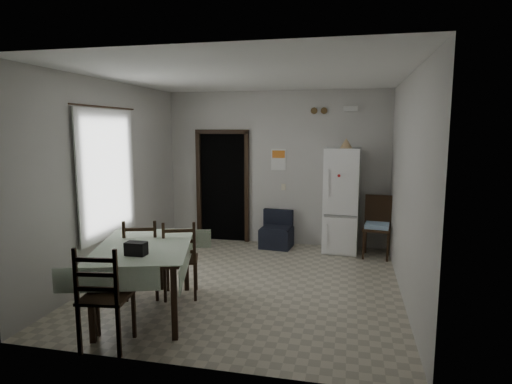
{
  "coord_description": "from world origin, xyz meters",
  "views": [
    {
      "loc": [
        1.38,
        -5.73,
        2.2
      ],
      "look_at": [
        0.0,
        0.5,
        1.25
      ],
      "focal_mm": 30.0,
      "sensor_mm": 36.0,
      "label": 1
    }
  ],
  "objects_px": {
    "fridge": "(342,200)",
    "corner_chair": "(377,227)",
    "dining_chair_far_left": "(144,257)",
    "dining_table": "(145,279)",
    "dining_chair_far_right": "(181,258)",
    "navy_seat": "(276,229)",
    "dining_chair_near_head": "(106,295)"
  },
  "relations": [
    {
      "from": "dining_table",
      "to": "dining_chair_far_right",
      "type": "height_order",
      "value": "dining_chair_far_right"
    },
    {
      "from": "corner_chair",
      "to": "dining_chair_near_head",
      "type": "height_order",
      "value": "dining_chair_near_head"
    },
    {
      "from": "corner_chair",
      "to": "dining_chair_near_head",
      "type": "distance_m",
      "value": 4.7
    },
    {
      "from": "navy_seat",
      "to": "dining_chair_far_right",
      "type": "distance_m",
      "value": 2.72
    },
    {
      "from": "corner_chair",
      "to": "dining_chair_far_left",
      "type": "height_order",
      "value": "corner_chair"
    },
    {
      "from": "fridge",
      "to": "dining_chair_far_right",
      "type": "height_order",
      "value": "fridge"
    },
    {
      "from": "dining_chair_far_right",
      "to": "navy_seat",
      "type": "bearing_deg",
      "value": -126.51
    },
    {
      "from": "dining_chair_far_left",
      "to": "dining_chair_near_head",
      "type": "bearing_deg",
      "value": 85.34
    },
    {
      "from": "fridge",
      "to": "corner_chair",
      "type": "height_order",
      "value": "fridge"
    },
    {
      "from": "fridge",
      "to": "dining_chair_near_head",
      "type": "relative_size",
      "value": 1.72
    },
    {
      "from": "corner_chair",
      "to": "dining_chair_near_head",
      "type": "relative_size",
      "value": 0.98
    },
    {
      "from": "navy_seat",
      "to": "dining_chair_far_right",
      "type": "bearing_deg",
      "value": -102.61
    },
    {
      "from": "navy_seat",
      "to": "dining_chair_near_head",
      "type": "distance_m",
      "value": 4.13
    },
    {
      "from": "dining_table",
      "to": "dining_chair_far_right",
      "type": "bearing_deg",
      "value": 53.51
    },
    {
      "from": "navy_seat",
      "to": "dining_chair_near_head",
      "type": "bearing_deg",
      "value": -99.53
    },
    {
      "from": "corner_chair",
      "to": "dining_chair_far_right",
      "type": "relative_size",
      "value": 1.02
    },
    {
      "from": "dining_chair_far_left",
      "to": "fridge",
      "type": "bearing_deg",
      "value": -148.72
    },
    {
      "from": "corner_chair",
      "to": "dining_chair_far_left",
      "type": "xyz_separation_m",
      "value": [
        -3.09,
        -2.44,
        -0.0
      ]
    },
    {
      "from": "dining_table",
      "to": "dining_chair_far_left",
      "type": "distance_m",
      "value": 0.57
    },
    {
      "from": "dining_chair_far_left",
      "to": "dining_table",
      "type": "bearing_deg",
      "value": 102.84
    },
    {
      "from": "navy_seat",
      "to": "dining_chair_far_left",
      "type": "xyz_separation_m",
      "value": [
        -1.31,
        -2.68,
        0.19
      ]
    },
    {
      "from": "fridge",
      "to": "dining_chair_far_left",
      "type": "xyz_separation_m",
      "value": [
        -2.48,
        -2.68,
        -0.4
      ]
    },
    {
      "from": "corner_chair",
      "to": "dining_chair_far_left",
      "type": "relative_size",
      "value": 1.0
    },
    {
      "from": "navy_seat",
      "to": "dining_table",
      "type": "xyz_separation_m",
      "value": [
        -1.04,
        -3.17,
        0.08
      ]
    },
    {
      "from": "corner_chair",
      "to": "dining_chair_far_right",
      "type": "bearing_deg",
      "value": -131.08
    },
    {
      "from": "corner_chair",
      "to": "dining_chair_far_left",
      "type": "bearing_deg",
      "value": -134.73
    },
    {
      "from": "fridge",
      "to": "dining_chair_far_left",
      "type": "height_order",
      "value": "fridge"
    },
    {
      "from": "navy_seat",
      "to": "dining_table",
      "type": "relative_size",
      "value": 0.42
    },
    {
      "from": "navy_seat",
      "to": "fridge",
      "type": "bearing_deg",
      "value": 5.14
    },
    {
      "from": "fridge",
      "to": "corner_chair",
      "type": "xyz_separation_m",
      "value": [
        0.61,
        -0.24,
        -0.4
      ]
    },
    {
      "from": "dining_chair_far_right",
      "to": "fridge",
      "type": "bearing_deg",
      "value": -146.47
    },
    {
      "from": "corner_chair",
      "to": "navy_seat",
      "type": "bearing_deg",
      "value": 179.28
    }
  ]
}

